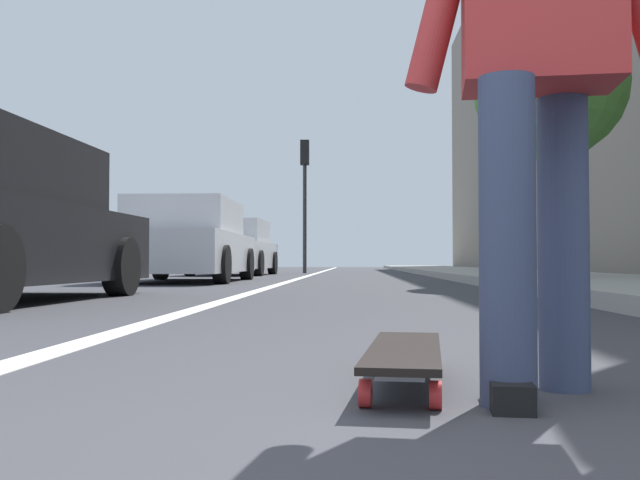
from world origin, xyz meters
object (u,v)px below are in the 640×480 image
object	(u,v)px
parked_car_mid	(188,243)
parked_car_far	(234,249)
street_tree_mid	(550,86)
skateboard	(405,354)
traffic_light	(305,181)
skater_person	(538,44)

from	to	relation	value
parked_car_mid	parked_car_far	size ratio (longest dim) A/B	1.05
street_tree_mid	skateboard	bearing A→B (deg)	162.26
traffic_light	skateboard	bearing A→B (deg)	-175.20
parked_car_mid	street_tree_mid	bearing A→B (deg)	-105.66
traffic_light	parked_car_far	bearing A→B (deg)	153.43
skater_person	street_tree_mid	xyz separation A→B (m)	(9.18, -2.54, 2.15)
skateboard	traffic_light	world-z (taller)	traffic_light
street_tree_mid	parked_car_far	bearing A→B (deg)	37.70
parked_car_far	traffic_light	world-z (taller)	traffic_light
parked_car_mid	street_tree_mid	distance (m)	6.74
skater_person	traffic_light	xyz separation A→B (m)	(20.79, 2.08, 2.02)
skateboard	traffic_light	bearing A→B (deg)	4.80
skater_person	skateboard	bearing A→B (deg)	66.73
traffic_light	street_tree_mid	distance (m)	12.50
skater_person	street_tree_mid	world-z (taller)	street_tree_mid
parked_car_mid	parked_car_far	distance (m)	6.50
skateboard	street_tree_mid	xyz separation A→B (m)	(9.03, -2.89, 3.00)
skateboard	traffic_light	xyz separation A→B (m)	(20.64, 1.73, 2.86)
skateboard	street_tree_mid	size ratio (longest dim) A/B	0.20
parked_car_far	parked_car_mid	bearing A→B (deg)	-177.68
parked_car_far	street_tree_mid	world-z (taller)	street_tree_mid
skater_person	parked_car_far	size ratio (longest dim) A/B	0.38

